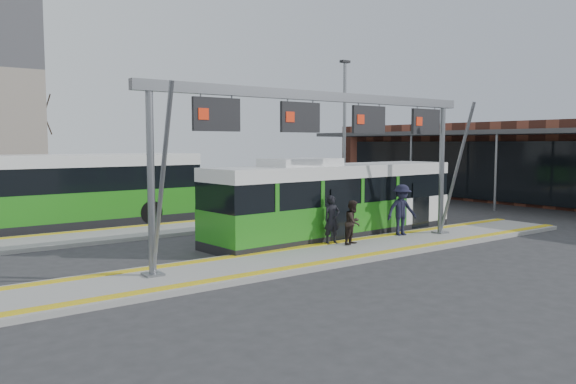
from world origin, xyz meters
The scene contains 14 objects.
ground centered at (0.00, 0.00, 0.00)m, with size 120.00×120.00×0.00m, color #2D2D30.
platform_main centered at (0.00, 0.00, 0.07)m, with size 22.00×3.00×0.15m, color gray.
platform_second centered at (-4.00, 8.00, 0.07)m, with size 20.00×3.00×0.15m, color gray.
tactile_main centered at (0.00, 0.00, 0.16)m, with size 22.00×2.65×0.02m.
tactile_second centered at (-4.00, 9.15, 0.16)m, with size 20.00×0.35×0.02m.
gantry centered at (-0.35, 0.25, 4.30)m, with size 13.00×1.68×5.20m.
station_building centered at (21.83, 4.00, 2.53)m, with size 11.50×32.00×5.00m.
hero_bus centered at (2.16, 2.72, 1.43)m, with size 11.53×3.18×3.13m.
bg_bus_green centered at (-6.13, 11.68, 1.58)m, with size 12.84×3.03×3.19m.
passenger_a centered at (0.52, 1.08, 1.00)m, with size 0.62×0.41×1.71m, color black.
passenger_b centered at (1.02, 0.52, 0.93)m, with size 0.75×0.59×1.55m, color black.
passenger_c centered at (3.86, 0.85, 1.13)m, with size 1.27×0.73×1.96m, color black.
tree_mid centered at (-1.89, 32.59, 5.86)m, with size 1.40×1.40×7.72m.
lamp_east centered at (6.43, 6.99, 4.11)m, with size 0.50×0.25×7.73m.
Camera 1 is at (-12.38, -13.76, 3.69)m, focal length 35.00 mm.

